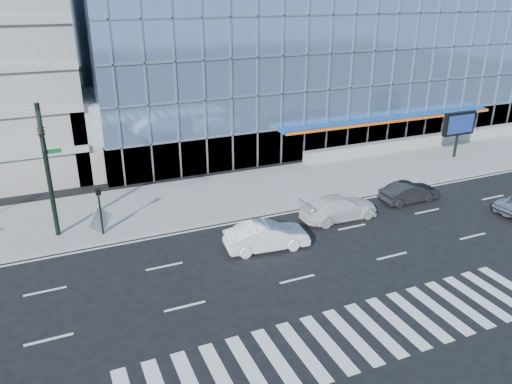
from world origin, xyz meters
TOP-DOWN VIEW (x-y plane):
  - ground at (0.00, 0.00)m, footprint 160.00×160.00m
  - sidewalk at (0.00, 8.00)m, footprint 120.00×8.00m
  - theatre_building at (14.00, 26.00)m, footprint 42.00×26.00m
  - ramp_block at (-6.00, 18.00)m, footprint 6.00×8.00m
  - retaining_wall at (24.00, 11.60)m, footprint 30.00×0.80m
  - traffic_signal at (-11.00, 4.57)m, footprint 1.14×5.74m
  - ped_signal_post at (-8.50, 4.94)m, footprint 0.30×0.33m
  - marquee_sign at (22.00, 7.99)m, footprint 3.20×0.43m
  - white_suv at (5.91, 1.46)m, footprint 5.34×2.24m
  - white_sedan at (-0.09, -0.37)m, footprint 4.99×2.20m
  - dark_sedan at (11.91, 1.81)m, footprint 4.33×1.53m
  - tilted_panel at (-8.58, 5.00)m, footprint 1.58×1.04m

SIDE VIEW (x-z plane):
  - ground at x=0.00m, z-range 0.00..0.00m
  - sidewalk at x=0.00m, z-range 0.00..0.15m
  - retaining_wall at x=24.00m, z-range 0.15..1.15m
  - dark_sedan at x=11.91m, z-range 0.00..1.42m
  - white_suv at x=5.91m, z-range 0.00..1.54m
  - white_sedan at x=-0.09m, z-range 0.00..1.59m
  - tilted_panel at x=-8.58m, z-range 0.15..1.98m
  - ped_signal_post at x=-8.50m, z-range 0.64..3.64m
  - ramp_block at x=-6.00m, z-range 0.00..6.00m
  - marquee_sign at x=22.00m, z-range 1.07..5.07m
  - traffic_signal at x=-11.00m, z-range 2.16..10.16m
  - theatre_building at x=14.00m, z-range 0.00..15.00m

